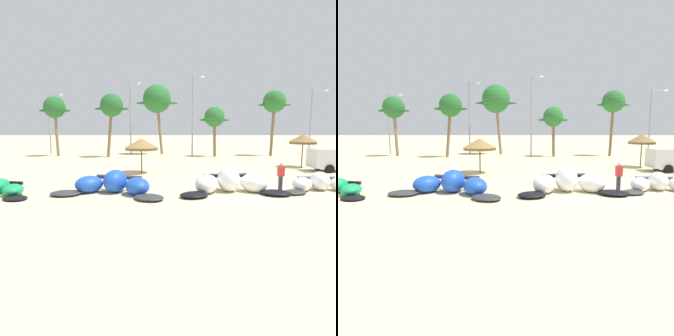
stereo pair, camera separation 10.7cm
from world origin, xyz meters
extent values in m
plane|color=beige|center=(0.00, 0.00, 0.00)|extent=(260.00, 260.00, 0.00)
ellipsoid|color=#199E5B|center=(-12.61, -1.41, 0.30)|extent=(1.49, 1.66, 0.61)
ellipsoid|color=black|center=(-12.04, -2.30, 0.08)|extent=(1.70, 1.59, 0.16)
cylinder|color=black|center=(-13.57, -0.44, 0.51)|extent=(2.19, 0.63, 0.20)
ellipsoid|color=#333338|center=(-9.86, -1.37, 0.13)|extent=(1.75, 1.48, 0.25)
ellipsoid|color=blue|center=(-8.80, -0.64, 0.46)|extent=(2.02, 2.01, 0.93)
ellipsoid|color=blue|center=(-7.37, -0.58, 0.63)|extent=(1.55, 1.81, 1.25)
ellipsoid|color=blue|center=(-6.08, -1.20, 0.46)|extent=(1.79, 1.96, 0.93)
ellipsoid|color=#333338|center=(-5.40, -2.29, 0.13)|extent=(2.01, 1.91, 0.25)
cylinder|color=#333338|center=(-7.26, -0.04, 0.75)|extent=(2.66, 0.77, 0.24)
cube|color=#333338|center=(-7.40, -0.74, 0.63)|extent=(1.06, 0.76, 0.04)
ellipsoid|color=black|center=(-3.11, -1.76, 0.14)|extent=(1.94, 1.78, 0.28)
ellipsoid|color=white|center=(-2.37, -0.78, 0.51)|extent=(1.81, 1.95, 1.03)
ellipsoid|color=white|center=(-1.09, -0.29, 0.69)|extent=(1.38, 1.70, 1.38)
ellipsoid|color=white|center=(0.27, -0.47, 0.51)|extent=(1.94, 1.97, 1.03)
ellipsoid|color=black|center=(1.22, -1.25, 0.14)|extent=(1.80, 1.53, 0.28)
cylinder|color=black|center=(-1.15, 0.25, 0.81)|extent=(2.56, 0.53, 0.23)
cube|color=black|center=(-1.07, -0.45, 0.69)|extent=(0.99, 0.67, 0.04)
ellipsoid|color=#333338|center=(2.34, -0.95, 0.11)|extent=(1.58, 1.39, 0.21)
ellipsoid|color=white|center=(3.06, -0.22, 0.39)|extent=(1.59, 1.66, 0.79)
ellipsoid|color=white|center=(4.18, 0.05, 0.53)|extent=(1.02, 1.33, 1.06)
cylinder|color=#333338|center=(4.18, 0.52, 0.63)|extent=(2.14, 0.21, 0.19)
cube|color=#333338|center=(4.18, -0.08, 0.53)|extent=(0.78, 0.48, 0.04)
cylinder|color=brown|center=(-6.60, 6.32, 1.00)|extent=(0.10, 0.10, 2.01)
cone|color=olive|center=(-6.60, 6.32, 2.37)|extent=(2.67, 2.67, 0.73)
cylinder|color=olive|center=(-6.60, 6.32, 1.91)|extent=(2.54, 2.54, 0.20)
cylinder|color=brown|center=(7.61, 9.96, 1.15)|extent=(0.10, 0.10, 2.30)
cone|color=olive|center=(7.61, 9.96, 2.65)|extent=(2.43, 2.43, 0.71)
cylinder|color=brown|center=(7.61, 9.96, 2.20)|extent=(2.31, 2.31, 0.20)
cube|color=black|center=(8.40, 7.36, 1.35)|extent=(1.38, 1.95, 0.56)
cylinder|color=black|center=(8.19, 6.39, 0.34)|extent=(0.68, 0.25, 0.68)
cylinder|color=black|center=(8.23, 8.34, 0.34)|extent=(0.68, 0.25, 0.68)
cylinder|color=#383842|center=(1.86, -0.17, 0.42)|extent=(0.24, 0.24, 0.85)
cube|color=red|center=(1.86, -0.17, 1.13)|extent=(0.36, 0.22, 0.56)
sphere|color=tan|center=(1.86, -0.17, 1.52)|extent=(0.20, 0.20, 0.20)
cylinder|color=#7F6647|center=(-18.66, 20.22, 3.05)|extent=(0.56, 0.36, 6.10)
sphere|color=#236028|center=(-18.75, 20.22, 6.10)|extent=(2.68, 2.68, 2.68)
ellipsoid|color=#236028|center=(-19.82, 20.22, 5.70)|extent=(1.87, 0.50, 0.36)
ellipsoid|color=#236028|center=(-17.68, 20.22, 5.70)|extent=(1.87, 0.50, 0.36)
cylinder|color=brown|center=(-11.68, 19.00, 3.12)|extent=(0.93, 0.36, 6.25)
sphere|color=#236028|center=(-11.39, 19.00, 6.24)|extent=(2.75, 2.75, 2.75)
ellipsoid|color=#236028|center=(-12.49, 19.00, 5.83)|extent=(1.92, 0.50, 0.36)
ellipsoid|color=#236028|center=(-10.29, 19.00, 5.83)|extent=(1.92, 0.50, 0.36)
cylinder|color=#7F6647|center=(-5.81, 22.98, 3.69)|extent=(1.01, 0.36, 7.39)
sphere|color=#286B2D|center=(-6.13, 22.98, 7.39)|extent=(3.73, 3.73, 3.73)
ellipsoid|color=#286B2D|center=(-7.63, 22.98, 6.83)|extent=(2.61, 0.50, 0.36)
ellipsoid|color=#286B2D|center=(-4.64, 22.98, 6.83)|extent=(2.61, 0.50, 0.36)
cylinder|color=brown|center=(1.16, 19.96, 2.45)|extent=(0.52, 0.36, 4.92)
sphere|color=#286B2D|center=(1.08, 19.96, 4.91)|extent=(2.48, 2.48, 2.48)
ellipsoid|color=#286B2D|center=(0.09, 19.96, 4.53)|extent=(1.74, 0.50, 0.36)
ellipsoid|color=#286B2D|center=(2.08, 19.96, 4.53)|extent=(1.74, 0.50, 0.36)
cylinder|color=brown|center=(8.62, 20.88, 3.42)|extent=(0.52, 0.36, 6.84)
sphere|color=#286B2D|center=(8.71, 20.88, 6.84)|extent=(2.79, 2.79, 2.79)
ellipsoid|color=#286B2D|center=(7.59, 20.88, 6.42)|extent=(1.95, 0.50, 0.36)
ellipsoid|color=#286B2D|center=(9.82, 20.88, 6.42)|extent=(1.95, 0.50, 0.36)
cylinder|color=gray|center=(-20.70, 23.16, 4.06)|extent=(0.18, 0.18, 8.11)
cylinder|color=gray|center=(-19.82, 23.16, 7.96)|extent=(1.76, 0.10, 0.10)
ellipsoid|color=silver|center=(-18.95, 23.16, 7.96)|extent=(0.56, 0.24, 0.20)
cylinder|color=gray|center=(-9.69, 22.85, 4.76)|extent=(0.18, 0.18, 9.51)
cylinder|color=gray|center=(-9.07, 22.85, 9.36)|extent=(1.24, 0.10, 0.10)
ellipsoid|color=silver|center=(-8.45, 22.85, 9.36)|extent=(0.56, 0.24, 0.20)
cylinder|color=gray|center=(-1.60, 20.18, 4.94)|extent=(0.18, 0.18, 9.89)
cylinder|color=gray|center=(-1.02, 20.18, 9.74)|extent=(1.15, 0.10, 0.10)
ellipsoid|color=silver|center=(-0.44, 20.18, 9.74)|extent=(0.56, 0.24, 0.20)
cylinder|color=gray|center=(13.27, 20.60, 4.15)|extent=(0.18, 0.18, 8.29)
cylinder|color=gray|center=(14.13, 20.60, 8.14)|extent=(1.72, 0.10, 0.10)
ellipsoid|color=silver|center=(14.98, 20.60, 8.14)|extent=(0.56, 0.24, 0.20)
camera|label=1|loc=(-4.33, -16.21, 3.51)|focal=30.90mm
camera|label=2|loc=(-4.23, -16.21, 3.51)|focal=30.90mm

